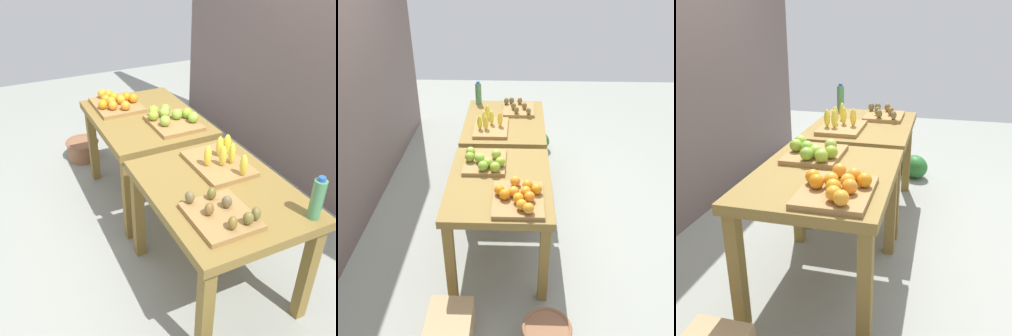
# 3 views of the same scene
# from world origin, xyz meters

# --- Properties ---
(ground_plane) EXTENTS (8.00, 8.00, 0.00)m
(ground_plane) POSITION_xyz_m (0.00, 0.00, 0.00)
(ground_plane) COLOR gray
(display_table_left) EXTENTS (1.04, 0.80, 0.77)m
(display_table_left) POSITION_xyz_m (-0.56, 0.00, 0.65)
(display_table_left) COLOR olive
(display_table_left) RESTS_ON ground_plane
(display_table_right) EXTENTS (1.04, 0.80, 0.77)m
(display_table_right) POSITION_xyz_m (0.56, 0.00, 0.65)
(display_table_right) COLOR olive
(display_table_right) RESTS_ON ground_plane
(orange_bin) EXTENTS (0.44, 0.36, 0.11)m
(orange_bin) POSITION_xyz_m (-0.83, -0.15, 0.81)
(orange_bin) COLOR olive
(orange_bin) RESTS_ON display_table_left
(apple_bin) EXTENTS (0.42, 0.36, 0.11)m
(apple_bin) POSITION_xyz_m (-0.34, 0.13, 0.81)
(apple_bin) COLOR olive
(apple_bin) RESTS_ON display_table_left
(banana_crate) EXTENTS (0.45, 0.32, 0.17)m
(banana_crate) POSITION_xyz_m (0.35, 0.13, 0.81)
(banana_crate) COLOR olive
(banana_crate) RESTS_ON display_table_right
(kiwi_bin) EXTENTS (0.37, 0.33, 0.10)m
(kiwi_bin) POSITION_xyz_m (0.80, -0.14, 0.79)
(kiwi_bin) COLOR olive
(kiwi_bin) RESTS_ON display_table_right
(water_bottle) EXTENTS (0.07, 0.07, 0.25)m
(water_bottle) POSITION_xyz_m (1.00, 0.30, 0.88)
(water_bottle) COLOR #4C8C59
(water_bottle) RESTS_ON display_table_right
(watermelon_pile) EXTENTS (0.64, 0.67, 0.26)m
(watermelon_pile) POSITION_xyz_m (1.44, -0.23, 0.13)
(watermelon_pile) COLOR #356E2F
(watermelon_pile) RESTS_ON ground_plane
(wicker_basket) EXTENTS (0.33, 0.33, 0.20)m
(wicker_basket) POSITION_xyz_m (-1.44, -0.35, 0.11)
(wicker_basket) COLOR #8D5F41
(wicker_basket) RESTS_ON ground_plane
(cardboard_produce_box) EXTENTS (0.40, 0.30, 0.24)m
(cardboard_produce_box) POSITION_xyz_m (-1.43, 0.30, 0.12)
(cardboard_produce_box) COLOR tan
(cardboard_produce_box) RESTS_ON ground_plane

